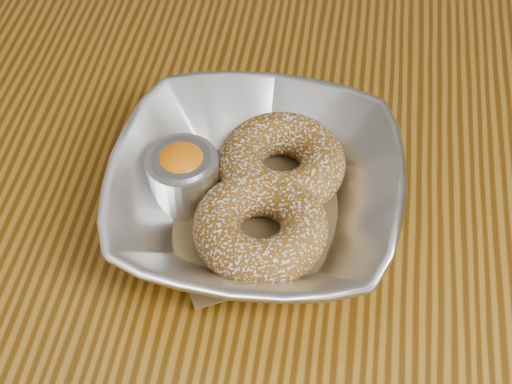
# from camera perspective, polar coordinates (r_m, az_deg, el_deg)

# --- Properties ---
(table) EXTENTS (1.20, 0.80, 0.75)m
(table) POSITION_cam_1_polar(r_m,az_deg,el_deg) (0.69, 7.28, -9.69)
(table) COLOR brown
(table) RESTS_ON ground_plane
(serving_bowl) EXTENTS (0.23, 0.23, 0.06)m
(serving_bowl) POSITION_cam_1_polar(r_m,az_deg,el_deg) (0.61, 0.00, -0.14)
(serving_bowl) COLOR silver
(serving_bowl) RESTS_ON table
(parchment) EXTENTS (0.20, 0.20, 0.00)m
(parchment) POSITION_cam_1_polar(r_m,az_deg,el_deg) (0.62, 0.00, -1.25)
(parchment) COLOR brown
(parchment) RESTS_ON table
(donut_back) EXTENTS (0.11, 0.11, 0.04)m
(donut_back) POSITION_cam_1_polar(r_m,az_deg,el_deg) (0.63, 1.88, 2.12)
(donut_back) COLOR brown
(donut_back) RESTS_ON parchment
(donut_front) EXTENTS (0.14, 0.14, 0.04)m
(donut_front) POSITION_cam_1_polar(r_m,az_deg,el_deg) (0.59, 0.33, -2.58)
(donut_front) COLOR brown
(donut_front) RESTS_ON parchment
(ramekin) EXTENTS (0.06, 0.06, 0.05)m
(ramekin) POSITION_cam_1_polar(r_m,az_deg,el_deg) (0.62, -5.34, 1.32)
(ramekin) COLOR silver
(ramekin) RESTS_ON table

